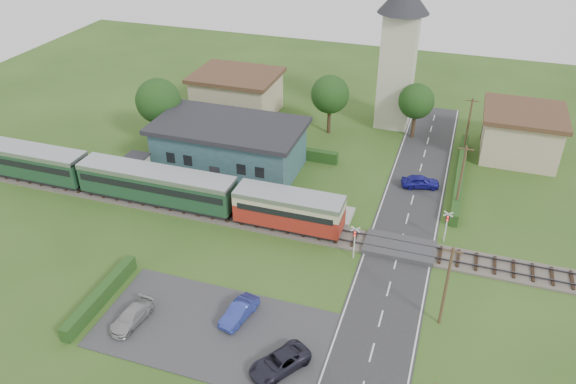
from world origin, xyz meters
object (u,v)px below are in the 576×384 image
(house_east, at_px, (521,133))
(equipment_hut, at_px, (137,167))
(train, at_px, (128,179))
(car_on_road, at_px, (420,182))
(church_tower, at_px, (400,45))
(crossing_signal_far, at_px, (447,222))
(station_building, at_px, (229,146))
(pedestrian_near, at_px, (273,197))
(pedestrian_far, at_px, (165,174))
(crossing_signal_near, at_px, (355,238))
(car_park_blue, at_px, (239,312))
(car_park_silver, at_px, (131,317))
(car_park_dark, at_px, (280,362))
(house_west, at_px, (237,93))

(house_east, bearing_deg, equipment_hut, -153.68)
(train, xyz_separation_m, car_on_road, (27.42, 11.25, -1.47))
(church_tower, distance_m, crossing_signal_far, 26.39)
(station_building, xyz_separation_m, pedestrian_near, (7.27, -6.41, -1.30))
(church_tower, relative_size, pedestrian_far, 11.55)
(crossing_signal_near, height_order, car_park_blue, crossing_signal_near)
(crossing_signal_near, xyz_separation_m, crossing_signal_far, (7.20, 4.80, 0.00))
(crossing_signal_near, bearing_deg, train, 174.13)
(house_east, bearing_deg, crossing_signal_far, -108.08)
(train, bearing_deg, pedestrian_near, 10.24)
(train, height_order, car_park_blue, train)
(train, bearing_deg, car_park_blue, -36.00)
(church_tower, xyz_separation_m, crossing_signal_far, (8.60, -23.61, -8.08))
(car_on_road, bearing_deg, pedestrian_far, 91.68)
(pedestrian_near, bearing_deg, car_on_road, -161.14)
(house_east, bearing_deg, car_park_blue, -120.38)
(church_tower, xyz_separation_m, car_on_road, (5.39, -14.75, -9.52))
(car_park_silver, relative_size, pedestrian_far, 2.59)
(car_on_road, distance_m, car_park_dark, 27.82)
(house_east, height_order, car_park_blue, house_east)
(crossing_signal_near, xyz_separation_m, car_park_silver, (-13.90, -12.84, -1.49))
(train, relative_size, car_park_dark, 9.85)
(car_on_road, bearing_deg, crossing_signal_near, 148.60)
(equipment_hut, distance_m, church_tower, 33.48)
(house_west, relative_size, pedestrian_far, 7.09)
(pedestrian_near, relative_size, pedestrian_far, 1.24)
(house_west, height_order, crossing_signal_far, house_west)
(pedestrian_far, bearing_deg, station_building, -58.76)
(train, height_order, car_park_dark, train)
(house_east, height_order, car_park_silver, house_east)
(car_park_dark, distance_m, pedestrian_far, 27.49)
(station_building, bearing_deg, house_east, 23.44)
(car_park_blue, bearing_deg, crossing_signal_far, 58.98)
(car_park_silver, bearing_deg, house_west, 108.85)
(car_park_blue, distance_m, pedestrian_far, 21.81)
(house_west, distance_m, car_park_silver, 39.04)
(car_park_blue, bearing_deg, train, 156.00)
(house_east, relative_size, car_park_blue, 2.32)
(equipment_hut, xyz_separation_m, car_park_blue, (17.89, -15.50, -1.04))
(house_west, xyz_separation_m, crossing_signal_far, (28.60, -20.61, -0.65))
(equipment_hut, relative_size, church_tower, 0.14)
(crossing_signal_far, xyz_separation_m, pedestrian_near, (-16.33, 0.19, -0.74))
(car_on_road, height_order, car_park_silver, car_on_road)
(house_east, height_order, crossing_signal_far, house_east)
(pedestrian_far, bearing_deg, house_east, -78.01)
(car_on_road, xyz_separation_m, car_park_dark, (-6.05, -27.16, -0.02))
(train, xyz_separation_m, car_park_silver, (9.53, -15.25, -1.52))
(house_west, relative_size, crossing_signal_near, 3.30)
(car_park_silver, xyz_separation_m, pedestrian_near, (4.77, 17.84, 0.74))
(train, relative_size, church_tower, 2.45)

